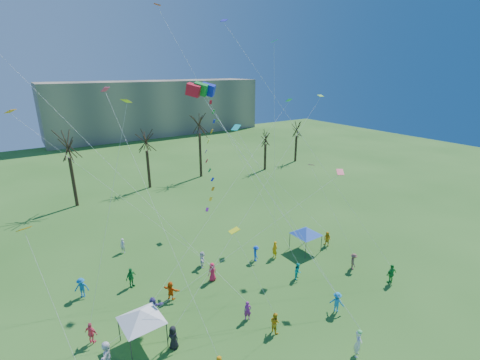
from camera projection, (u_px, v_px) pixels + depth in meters
ground at (293, 348)px, 22.93m from camera, size 160.00×160.00×0.00m
distant_building at (158, 108)px, 96.71m from camera, size 60.00×14.00×15.00m
bare_tree_row at (144, 145)px, 50.56m from camera, size 67.75×9.31×12.07m
hero_kite_flyer at (358, 343)px, 22.07m from camera, size 0.86×0.78×1.98m
big_box_kite at (214, 158)px, 23.70m from camera, size 3.70×6.58×18.77m
canopy_tent_white at (141, 315)px, 22.55m from camera, size 3.80×3.80×2.85m
canopy_tent_blue at (306, 231)px, 34.62m from camera, size 3.56×3.56×2.67m
festival_crowd at (218, 291)px, 27.46m from camera, size 25.56×20.08×1.85m
small_kites_aloft at (204, 123)px, 28.32m from camera, size 28.85×20.47×31.48m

